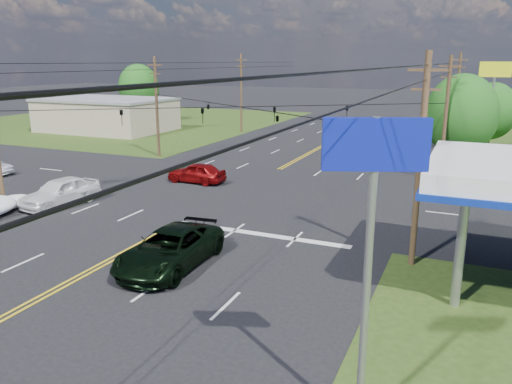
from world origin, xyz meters
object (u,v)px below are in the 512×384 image
at_px(pole_nw, 157,106).
at_px(retail_nw, 107,116).
at_px(pole_se, 420,159).
at_px(suv_black, 181,247).
at_px(pole_ne, 446,118).
at_px(tree_far_l, 139,87).
at_px(pickup_white, 60,192).
at_px(pickup_dkgreen, 170,249).
at_px(pole_right_far, 457,98).
at_px(tree_right_a, 461,115).
at_px(polesign_se, 372,192).
at_px(pole_left_far, 241,92).
at_px(tree_right_b, 491,111).

bearing_deg(pole_nw, retail_nw, 142.59).
distance_m(pole_se, suv_black, 11.44).
distance_m(pole_nw, pole_ne, 26.00).
relative_size(pole_ne, tree_far_l, 1.09).
xyz_separation_m(pole_ne, tree_far_l, (-45.00, 23.00, 0.28)).
xyz_separation_m(pole_ne, pickup_white, (-21.98, -17.00, -4.01)).
distance_m(pickup_dkgreen, pickup_white, 13.25).
height_order(retail_nw, pickup_dkgreen, retail_nw).
xyz_separation_m(pole_right_far, tree_right_a, (1.00, -16.00, -0.30)).
bearing_deg(pole_right_far, polesign_se, -89.93).
relative_size(suv_black, pickup_white, 0.92).
xyz_separation_m(tree_right_a, tree_far_l, (-46.00, 20.00, 0.33)).
xyz_separation_m(retail_nw, pickup_white, (21.02, -30.00, -1.09)).
height_order(pickup_white, polesign_se, polesign_se).
distance_m(pole_right_far, pickup_dkgreen, 43.06).
xyz_separation_m(pole_ne, tree_right_a, (1.00, 3.00, -0.05)).
height_order(pole_nw, pole_left_far, pole_left_far).
bearing_deg(pole_right_far, pole_ne, -90.00).
bearing_deg(tree_right_a, polesign_se, -91.65).
height_order(pole_right_far, polesign_se, pole_right_far).
relative_size(retail_nw, tree_right_a, 1.96).
bearing_deg(polesign_se, tree_far_l, 130.63).
relative_size(pole_right_far, suv_black, 2.03).
xyz_separation_m(pole_nw, pickup_dkgreen, (16.00, -22.66, -4.06)).
bearing_deg(pickup_dkgreen, retail_nw, 131.38).
height_order(tree_right_b, polesign_se, polesign_se).
relative_size(tree_right_b, pickup_dkgreen, 1.14).
height_order(pole_left_far, polesign_se, pole_left_far).
bearing_deg(pickup_dkgreen, tree_far_l, 126.07).
bearing_deg(pickup_white, retail_nw, 132.55).
height_order(tree_right_b, pickup_white, tree_right_b).
bearing_deg(suv_black, pickup_dkgreen, -102.68).
distance_m(pole_ne, tree_right_b, 15.42).
bearing_deg(polesign_se, tree_right_a, 88.35).
bearing_deg(pole_nw, pole_se, -34.70).
relative_size(pole_se, pickup_dkgreen, 1.53).
bearing_deg(pickup_white, polesign_se, -22.05).
distance_m(retail_nw, tree_right_b, 46.60).
height_order(pole_right_far, tree_right_a, pole_right_far).
bearing_deg(tree_right_a, pickup_dkgreen, -113.20).
distance_m(suv_black, pickup_white, 13.01).
height_order(suv_black, polesign_se, polesign_se).
distance_m(pole_left_far, pickup_dkgreen, 44.84).
bearing_deg(retail_nw, pole_nw, -37.41).
distance_m(retail_nw, pole_se, 53.09).
bearing_deg(pickup_white, suv_black, -14.43).
height_order(retail_nw, pole_se, pole_se).
xyz_separation_m(retail_nw, pole_left_far, (17.00, 6.00, 3.17)).
xyz_separation_m(pole_se, pole_right_far, (0.00, 37.00, 0.25)).
bearing_deg(pole_se, pole_left_far, 125.10).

